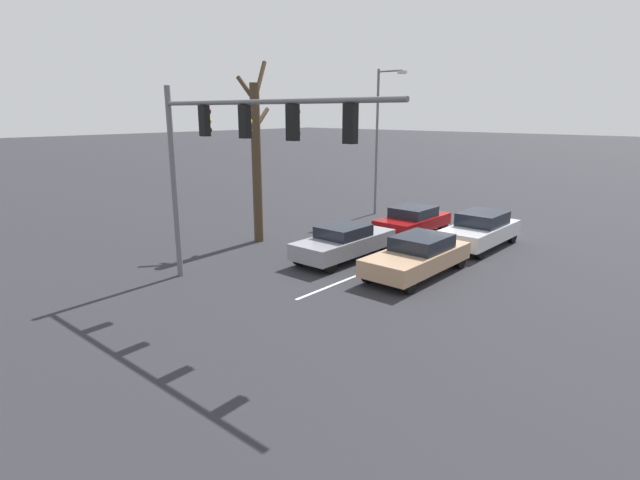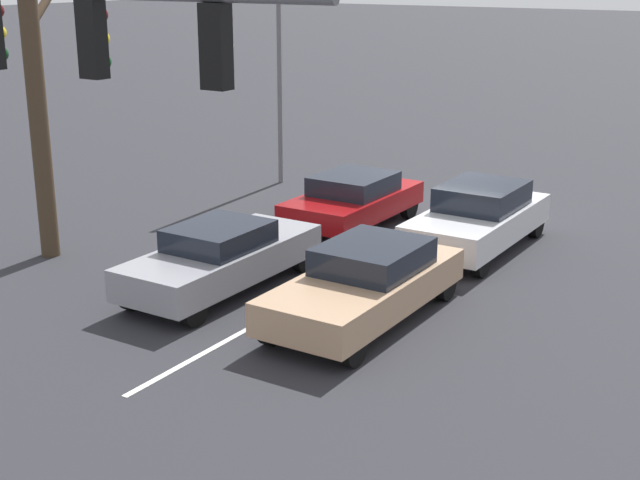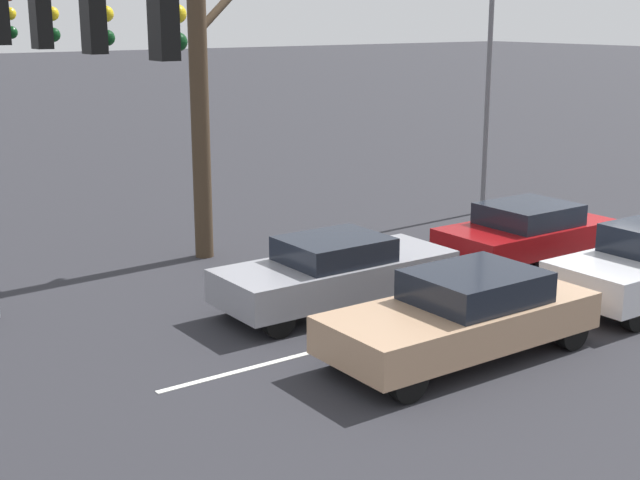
{
  "view_description": "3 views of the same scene",
  "coord_description": "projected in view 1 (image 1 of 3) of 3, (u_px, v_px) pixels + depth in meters",
  "views": [
    {
      "loc": [
        -10.38,
        22.23,
        5.82
      ],
      "look_at": [
        1.28,
        8.87,
        1.25
      ],
      "focal_mm": 28.0,
      "sensor_mm": 36.0,
      "label": 1
    },
    {
      "loc": [
        -9.24,
        20.41,
        6.4
      ],
      "look_at": [
        -1.41,
        8.06,
        1.89
      ],
      "focal_mm": 50.0,
      "sensor_mm": 36.0,
      "label": 2
    },
    {
      "loc": [
        -11.55,
        16.67,
        5.55
      ],
      "look_at": [
        -0.68,
        8.97,
        2.14
      ],
      "focal_mm": 50.0,
      "sensor_mm": 36.0,
      "label": 3
    }
  ],
  "objects": [
    {
      "name": "traffic_signal_gantry",
      "position": [
        231.0,
        142.0,
        15.0
      ],
      "size": [
        9.42,
        0.37,
        6.67
      ],
      "color": "slate",
      "rests_on": "ground_plane"
    },
    {
      "name": "car_maroon_midlane_second",
      "position": [
        413.0,
        220.0,
        24.19
      ],
      "size": [
        1.94,
        4.18,
        1.36
      ],
      "color": "maroon",
      "rests_on": "ground_plane"
    },
    {
      "name": "car_silver_leftlane_second",
      "position": [
        480.0,
        230.0,
        21.93
      ],
      "size": [
        1.91,
        4.63,
        1.54
      ],
      "color": "silver",
      "rests_on": "ground_plane"
    },
    {
      "name": "street_lamp_right_shoulder",
      "position": [
        380.0,
        133.0,
        28.05
      ],
      "size": [
        1.8,
        0.24,
        8.09
      ],
      "color": "slate",
      "rests_on": "ground_plane"
    },
    {
      "name": "car_gray_midlane_front",
      "position": [
        344.0,
        242.0,
        20.16
      ],
      "size": [
        1.8,
        4.78,
        1.4
      ],
      "color": "gray",
      "rests_on": "ground_plane"
    },
    {
      "name": "ground_plane",
      "position": [
        459.0,
        235.0,
        24.28
      ],
      "size": [
        240.0,
        240.0,
        0.0
      ],
      "primitive_type": "plane",
      "color": "#28282D"
    },
    {
      "name": "lane_stripe_left_divider",
      "position": [
        432.0,
        246.0,
        22.27
      ],
      "size": [
        0.12,
        17.51,
        0.01
      ],
      "primitive_type": "cube",
      "color": "silver",
      "rests_on": "ground_plane"
    },
    {
      "name": "bare_tree_near",
      "position": [
        257.0,
        156.0,
        22.23
      ],
      "size": [
        1.1,
        1.59,
        8.03
      ],
      "color": "#423323",
      "rests_on": "ground_plane"
    },
    {
      "name": "car_tan_leftlane_front",
      "position": [
        418.0,
        255.0,
        18.18
      ],
      "size": [
        1.92,
        4.78,
        1.44
      ],
      "color": "tan",
      "rests_on": "ground_plane"
    }
  ]
}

